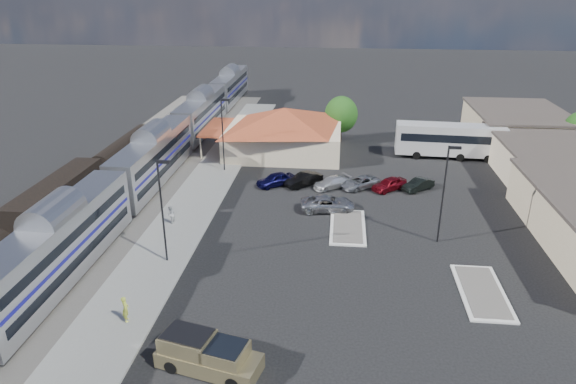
# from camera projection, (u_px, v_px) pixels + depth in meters

# --- Properties ---
(ground) EXTENTS (280.00, 280.00, 0.00)m
(ground) POSITION_uv_depth(u_px,v_px,m) (304.00, 235.00, 47.24)
(ground) COLOR black
(ground) RESTS_ON ground
(railbed) EXTENTS (16.00, 100.00, 0.12)m
(railbed) POSITION_uv_depth(u_px,v_px,m) (120.00, 192.00, 56.57)
(railbed) COLOR #4C4944
(railbed) RESTS_ON ground
(platform) EXTENTS (5.50, 92.00, 0.18)m
(platform) POSITION_uv_depth(u_px,v_px,m) (195.00, 203.00, 53.86)
(platform) COLOR gray
(platform) RESTS_ON ground
(passenger_train) EXTENTS (3.00, 104.00, 5.55)m
(passenger_train) POSITION_uv_depth(u_px,v_px,m) (154.00, 159.00, 58.26)
(passenger_train) COLOR silver
(passenger_train) RESTS_ON ground
(freight_cars) EXTENTS (2.80, 46.00, 4.00)m
(freight_cars) POSITION_uv_depth(u_px,v_px,m) (58.00, 201.00, 49.69)
(freight_cars) COLOR black
(freight_cars) RESTS_ON ground
(station_depot) EXTENTS (18.35, 12.24, 6.20)m
(station_depot) POSITION_uv_depth(u_px,v_px,m) (284.00, 130.00, 68.51)
(station_depot) COLOR #C7B391
(station_depot) RESTS_ON ground
(buildings_east) EXTENTS (14.40, 51.40, 4.80)m
(buildings_east) POSITION_uv_depth(u_px,v_px,m) (566.00, 170.00, 56.81)
(buildings_east) COLOR #C6B28C
(buildings_east) RESTS_ON ground
(traffic_island_south) EXTENTS (3.30, 7.50, 0.21)m
(traffic_island_south) POSITION_uv_depth(u_px,v_px,m) (348.00, 227.00, 48.65)
(traffic_island_south) COLOR silver
(traffic_island_south) RESTS_ON ground
(traffic_island_north) EXTENTS (3.30, 7.50, 0.21)m
(traffic_island_north) POSITION_uv_depth(u_px,v_px,m) (482.00, 292.00, 38.51)
(traffic_island_north) COLOR silver
(traffic_island_north) RESTS_ON ground
(lamp_plat_s) EXTENTS (1.08, 0.25, 9.00)m
(lamp_plat_s) POSITION_uv_depth(u_px,v_px,m) (163.00, 204.00, 40.72)
(lamp_plat_s) COLOR black
(lamp_plat_s) RESTS_ON ground
(lamp_plat_n) EXTENTS (1.08, 0.25, 9.00)m
(lamp_plat_n) POSITION_uv_depth(u_px,v_px,m) (223.00, 129.00, 60.92)
(lamp_plat_n) COLOR black
(lamp_plat_n) RESTS_ON ground
(lamp_lot) EXTENTS (1.08, 0.25, 9.00)m
(lamp_lot) POSITION_uv_depth(u_px,v_px,m) (445.00, 187.00, 44.03)
(lamp_lot) COLOR black
(lamp_lot) RESTS_ON ground
(tree_depot) EXTENTS (4.71, 4.71, 6.63)m
(tree_depot) POSITION_uv_depth(u_px,v_px,m) (341.00, 114.00, 72.96)
(tree_depot) COLOR #382314
(tree_depot) RESTS_ON ground
(pickup_truck) EXTENTS (6.66, 3.71, 2.18)m
(pickup_truck) POSITION_uv_depth(u_px,v_px,m) (209.00, 355.00, 30.66)
(pickup_truck) COLOR #93855A
(pickup_truck) RESTS_ON ground
(suv) EXTENTS (5.81, 3.22, 1.54)m
(suv) POSITION_uv_depth(u_px,v_px,m) (328.00, 204.00, 52.01)
(suv) COLOR #9A9CA2
(suv) RESTS_ON ground
(coach_bus) EXTENTS (13.93, 3.76, 4.42)m
(coach_bus) POSITION_uv_depth(u_px,v_px,m) (450.00, 139.00, 66.90)
(coach_bus) COLOR silver
(coach_bus) RESTS_ON ground
(person_a) EXTENTS (0.69, 0.82, 1.90)m
(person_a) POSITION_uv_depth(u_px,v_px,m) (125.00, 309.00, 34.79)
(person_a) COLOR #CEDC45
(person_a) RESTS_ON platform
(person_b) EXTENTS (0.76, 0.93, 1.76)m
(person_b) POSITION_uv_depth(u_px,v_px,m) (171.00, 215.00, 48.86)
(person_b) COLOR silver
(person_b) RESTS_ON platform
(parked_car_a) EXTENTS (4.64, 4.01, 1.51)m
(parked_car_a) POSITION_uv_depth(u_px,v_px,m) (275.00, 179.00, 58.31)
(parked_car_a) COLOR #0C0B39
(parked_car_a) RESTS_ON ground
(parked_car_b) EXTENTS (4.47, 4.13, 1.49)m
(parked_car_b) POSITION_uv_depth(u_px,v_px,m) (304.00, 180.00, 58.28)
(parked_car_b) COLOR black
(parked_car_b) RESTS_ON ground
(parked_car_c) EXTENTS (4.68, 4.05, 1.29)m
(parked_car_c) POSITION_uv_depth(u_px,v_px,m) (332.00, 182.00, 57.74)
(parked_car_c) COLOR silver
(parked_car_c) RESTS_ON ground
(parked_car_d) EXTENTS (4.99, 4.55, 1.29)m
(parked_car_d) POSITION_uv_depth(u_px,v_px,m) (360.00, 183.00, 57.71)
(parked_car_d) COLOR gray
(parked_car_d) RESTS_ON ground
(parked_car_e) EXTENTS (4.38, 4.01, 1.45)m
(parked_car_e) POSITION_uv_depth(u_px,v_px,m) (389.00, 184.00, 57.09)
(parked_car_e) COLOR maroon
(parked_car_e) RESTS_ON ground
(parked_car_f) EXTENTS (3.92, 3.63, 1.31)m
(parked_car_f) POSITION_uv_depth(u_px,v_px,m) (418.00, 185.00, 57.09)
(parked_car_f) COLOR black
(parked_car_f) RESTS_ON ground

